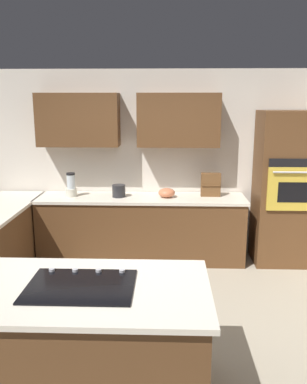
{
  "coord_description": "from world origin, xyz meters",
  "views": [
    {
      "loc": [
        -0.26,
        3.62,
        2.2
      ],
      "look_at": [
        -0.09,
        -1.08,
        1.12
      ],
      "focal_mm": 37.88,
      "sensor_mm": 36.0,
      "label": 1
    }
  ],
  "objects_px": {
    "mixing_bowl": "(167,193)",
    "kettle": "(119,191)",
    "spice_rack": "(211,185)",
    "blender": "(71,186)",
    "cooktop": "(81,286)",
    "wall_oven": "(286,189)"
  },
  "relations": [
    {
      "from": "wall_oven",
      "to": "kettle",
      "type": "xyz_separation_m",
      "value": [
        2.25,
        0.0,
        -0.05
      ]
    },
    {
      "from": "wall_oven",
      "to": "kettle",
      "type": "relative_size",
      "value": 11.43
    },
    {
      "from": "blender",
      "to": "cooktop",
      "type": "bearing_deg",
      "value": 104.47
    },
    {
      "from": "wall_oven",
      "to": "mixing_bowl",
      "type": "bearing_deg",
      "value": 0.07
    },
    {
      "from": "kettle",
      "to": "cooktop",
      "type": "bearing_deg",
      "value": 91.02
    },
    {
      "from": "cooktop",
      "to": "kettle",
      "type": "bearing_deg",
      "value": -88.98
    },
    {
      "from": "spice_rack",
      "to": "kettle",
      "type": "xyz_separation_m",
      "value": [
        1.25,
        0.09,
        -0.08
      ]
    },
    {
      "from": "spice_rack",
      "to": "mixing_bowl",
      "type": "bearing_deg",
      "value": 8.16
    },
    {
      "from": "wall_oven",
      "to": "cooktop",
      "type": "bearing_deg",
      "value": 50.87
    },
    {
      "from": "spice_rack",
      "to": "kettle",
      "type": "relative_size",
      "value": 1.77
    },
    {
      "from": "wall_oven",
      "to": "cooktop",
      "type": "relative_size",
      "value": 2.71
    },
    {
      "from": "mixing_bowl",
      "to": "spice_rack",
      "type": "distance_m",
      "value": 0.61
    },
    {
      "from": "mixing_bowl",
      "to": "kettle",
      "type": "distance_m",
      "value": 0.65
    },
    {
      "from": "blender",
      "to": "mixing_bowl",
      "type": "bearing_deg",
      "value": 180.0
    },
    {
      "from": "blender",
      "to": "mixing_bowl",
      "type": "relative_size",
      "value": 1.44
    },
    {
      "from": "cooktop",
      "to": "mixing_bowl",
      "type": "xyz_separation_m",
      "value": [
        -0.6,
        -2.7,
        0.05
      ]
    },
    {
      "from": "mixing_bowl",
      "to": "kettle",
      "type": "height_order",
      "value": "kettle"
    },
    {
      "from": "cooktop",
      "to": "kettle",
      "type": "height_order",
      "value": "kettle"
    },
    {
      "from": "cooktop",
      "to": "spice_rack",
      "type": "distance_m",
      "value": 3.04
    },
    {
      "from": "mixing_bowl",
      "to": "kettle",
      "type": "relative_size",
      "value": 1.26
    },
    {
      "from": "wall_oven",
      "to": "spice_rack",
      "type": "xyz_separation_m",
      "value": [
        1.0,
        -0.08,
        0.03
      ]
    },
    {
      "from": "cooktop",
      "to": "spice_rack",
      "type": "xyz_separation_m",
      "value": [
        -1.2,
        -2.79,
        0.15
      ]
    }
  ]
}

